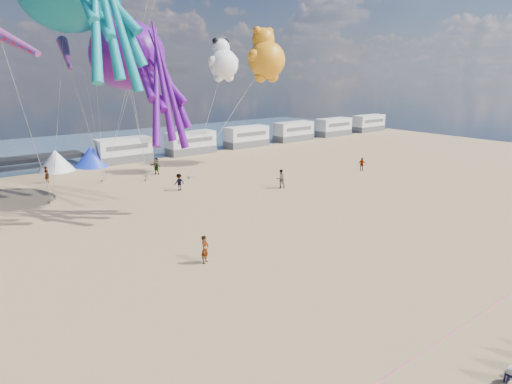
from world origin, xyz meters
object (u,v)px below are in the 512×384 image
object	(u,v)px
motorhome_2	(247,137)
windsock_mid	(123,57)
sandbag_a	(52,202)
sandbag_e	(104,181)
beachgoer_3	(362,164)
kite_octopus_purple	(126,55)
motorhome_3	(294,131)
motorhome_4	(334,127)
beachgoer_1	(281,179)
beachgoer_4	(156,166)
kite_panda	(224,64)
windsock_right	(66,54)
tent_blue	(91,156)
kite_teddy_orange	(266,60)
standing_person	(205,249)
beachgoer_2	(179,182)
motorhome_1	(191,143)
motorhome_0	(124,150)
tent_white	(56,160)
beachgoer_5	(47,175)
sandbag_b	(148,180)
motorhome_5	(368,123)
sandbag_c	(191,177)
sandbag_d	(148,175)

from	to	relation	value
motorhome_2	windsock_mid	bearing A→B (deg)	-146.09
sandbag_a	sandbag_e	world-z (taller)	same
beachgoer_3	kite_octopus_purple	distance (m)	27.59
sandbag_a	kite_octopus_purple	xyz separation A→B (m)	(6.52, -2.46, 12.07)
motorhome_3	motorhome_4	bearing A→B (deg)	0.00
beachgoer_1	beachgoer_4	distance (m)	14.48
motorhome_4	kite_panda	xyz separation A→B (m)	(-31.01, -11.73, 10.09)
beachgoer_3	windsock_right	xyz separation A→B (m)	(-28.70, 7.76, 11.48)
tent_blue	kite_teddy_orange	world-z (taller)	kite_teddy_orange
standing_person	kite_octopus_purple	size ratio (longest dim) A/B	0.14
windsock_right	beachgoer_2	bearing A→B (deg)	-5.53
beachgoer_2	tent_blue	bearing A→B (deg)	-80.90
motorhome_1	motorhome_2	bearing A→B (deg)	0.00
motorhome_0	tent_white	bearing A→B (deg)	180.00
beachgoer_5	sandbag_b	distance (m)	9.98
motorhome_5	kite_panda	distance (m)	43.37
motorhome_5	sandbag_e	world-z (taller)	motorhome_5
kite_panda	windsock_right	size ratio (longest dim) A/B	1.12
beachgoer_3	sandbag_b	size ratio (longest dim) A/B	3.00
motorhome_1	beachgoer_1	bearing A→B (deg)	-97.70
beachgoer_2	windsock_right	xyz separation A→B (m)	(-8.34, 2.55, 11.43)
tent_blue	sandbag_c	world-z (taller)	tent_blue
windsock_mid	windsock_right	world-z (taller)	windsock_mid
motorhome_2	beachgoer_2	world-z (taller)	motorhome_2
beachgoer_3	sandbag_c	xyz separation A→B (m)	(-16.91, 8.87, -0.64)
motorhome_4	sandbag_d	world-z (taller)	motorhome_4
beachgoer_4	sandbag_c	world-z (taller)	beachgoer_4
tent_blue	sandbag_b	world-z (taller)	tent_blue
beachgoer_3	sandbag_a	size ratio (longest dim) A/B	3.00
beachgoer_4	sandbag_b	bearing A→B (deg)	-63.07
motorhome_5	sandbag_b	bearing A→B (deg)	-167.71
kite_panda	motorhome_3	bearing A→B (deg)	29.13
motorhome_0	motorhome_4	bearing A→B (deg)	0.00
tent_blue	sandbag_b	size ratio (longest dim) A/B	8.00
motorhome_2	sandbag_d	xyz separation A→B (m)	(-20.19, -9.04, -1.39)
beachgoer_4	windsock_mid	distance (m)	15.35
motorhome_4	kite_panda	world-z (taller)	kite_panda
standing_person	beachgoer_3	xyz separation A→B (m)	(27.49, 10.54, -0.09)
beachgoer_2	beachgoer_5	distance (m)	14.15
sandbag_c	kite_teddy_orange	size ratio (longest dim) A/B	0.07
motorhome_4	sandbag_a	size ratio (longest dim) A/B	13.20
sandbag_c	windsock_right	xyz separation A→B (m)	(-11.80, -1.12, 12.12)
tent_blue	motorhome_3	bearing A→B (deg)	0.00
motorhome_3	sandbag_c	xyz separation A→B (m)	(-26.53, -12.61, -1.39)
beachgoer_2	beachgoer_1	bearing A→B (deg)	147.16
beachgoer_2	beachgoer_3	world-z (taller)	beachgoer_2
tent_white	tent_blue	bearing A→B (deg)	0.00
tent_white	kite_teddy_orange	xyz separation A→B (m)	(21.72, -10.80, 10.93)
motorhome_2	kite_teddy_orange	size ratio (longest dim) A/B	0.88
sandbag_b	sandbag_e	distance (m)	4.32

